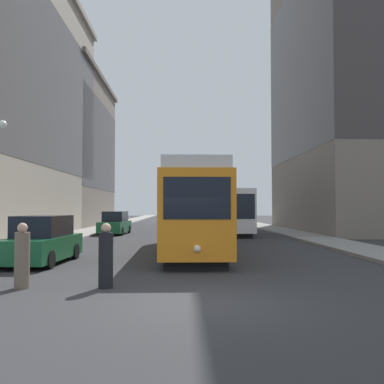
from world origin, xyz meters
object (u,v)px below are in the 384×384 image
(streetcar, at_px, (191,208))
(parked_car_left_mid, at_px, (115,224))
(pedestrian_crossing_near, at_px, (22,258))
(parked_car_left_near, at_px, (42,241))
(pedestrian_crossing_far, at_px, (106,258))
(transit_bus, at_px, (227,210))

(streetcar, relative_size, parked_car_left_mid, 2.61)
(streetcar, bearing_deg, pedestrian_crossing_near, -118.58)
(parked_car_left_near, bearing_deg, pedestrian_crossing_far, -52.89)
(parked_car_left_mid, height_order, pedestrian_crossing_far, parked_car_left_mid)
(streetcar, height_order, pedestrian_crossing_far, streetcar)
(streetcar, bearing_deg, parked_car_left_mid, 112.33)
(streetcar, bearing_deg, pedestrian_crossing_far, -106.15)
(pedestrian_crossing_near, distance_m, pedestrian_crossing_far, 2.22)
(parked_car_left_near, bearing_deg, pedestrian_crossing_near, -73.93)
(streetcar, bearing_deg, transit_bus, 76.44)
(parked_car_left_mid, bearing_deg, pedestrian_crossing_far, -78.54)
(parked_car_left_near, xyz_separation_m, pedestrian_crossing_near, (1.12, -4.97, -0.04))
(parked_car_left_mid, bearing_deg, parked_car_left_near, -87.01)
(streetcar, xyz_separation_m, parked_car_left_near, (-5.78, -3.83, -1.26))
(parked_car_left_mid, relative_size, pedestrian_crossing_far, 2.88)
(parked_car_left_near, bearing_deg, transit_bus, 66.55)
(parked_car_left_near, height_order, pedestrian_crossing_near, parked_car_left_near)
(streetcar, bearing_deg, parked_car_left_near, -147.16)
(streetcar, distance_m, parked_car_left_mid, 14.82)
(parked_car_left_near, distance_m, parked_car_left_mid, 17.42)
(streetcar, distance_m, transit_bus, 14.28)
(parked_car_left_mid, distance_m, pedestrian_crossing_near, 22.42)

